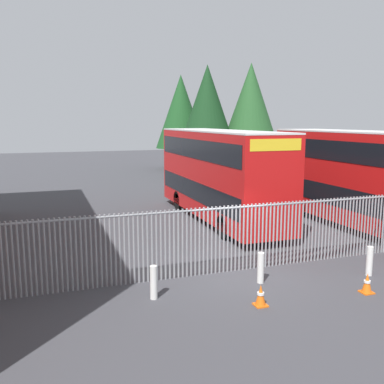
{
  "coord_description": "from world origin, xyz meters",
  "views": [
    {
      "loc": [
        -5.68,
        -12.25,
        4.87
      ],
      "look_at": [
        0.0,
        4.0,
        2.0
      ],
      "focal_mm": 40.09,
      "sensor_mm": 36.0,
      "label": 1
    }
  ],
  "objects_px": {
    "bollard_center_front": "(261,268)",
    "traffic_cone_by_gate": "(367,283)",
    "bollard_near_left": "(154,282)",
    "traffic_cone_mid_forecourt": "(261,295)",
    "double_decker_bus_behind_fence_left": "(218,171)",
    "double_decker_bus_near_gate": "(362,176)",
    "bollard_near_right": "(370,261)"
  },
  "relations": [
    {
      "from": "bollard_near_right",
      "to": "traffic_cone_by_gate",
      "type": "relative_size",
      "value": 1.61
    },
    {
      "from": "double_decker_bus_behind_fence_left",
      "to": "bollard_near_left",
      "type": "height_order",
      "value": "double_decker_bus_behind_fence_left"
    },
    {
      "from": "double_decker_bus_near_gate",
      "to": "bollard_center_front",
      "type": "xyz_separation_m",
      "value": [
        -7.47,
        -4.49,
        -1.95
      ]
    },
    {
      "from": "double_decker_bus_behind_fence_left",
      "to": "bollard_center_front",
      "type": "xyz_separation_m",
      "value": [
        -2.02,
        -8.18,
        -1.95
      ]
    },
    {
      "from": "bollard_near_left",
      "to": "traffic_cone_by_gate",
      "type": "relative_size",
      "value": 1.61
    },
    {
      "from": "double_decker_bus_behind_fence_left",
      "to": "traffic_cone_by_gate",
      "type": "relative_size",
      "value": 18.32
    },
    {
      "from": "bollard_center_front",
      "to": "traffic_cone_mid_forecourt",
      "type": "relative_size",
      "value": 1.61
    },
    {
      "from": "double_decker_bus_near_gate",
      "to": "bollard_center_front",
      "type": "relative_size",
      "value": 11.38
    },
    {
      "from": "double_decker_bus_near_gate",
      "to": "bollard_center_front",
      "type": "bearing_deg",
      "value": -148.96
    },
    {
      "from": "bollard_center_front",
      "to": "traffic_cone_by_gate",
      "type": "height_order",
      "value": "bollard_center_front"
    },
    {
      "from": "double_decker_bus_behind_fence_left",
      "to": "bollard_center_front",
      "type": "bearing_deg",
      "value": -103.9
    },
    {
      "from": "bollard_near_left",
      "to": "traffic_cone_mid_forecourt",
      "type": "bearing_deg",
      "value": -28.22
    },
    {
      "from": "double_decker_bus_behind_fence_left",
      "to": "traffic_cone_by_gate",
      "type": "bearing_deg",
      "value": -87.25
    },
    {
      "from": "bollard_near_left",
      "to": "bollard_near_right",
      "type": "xyz_separation_m",
      "value": [
        6.92,
        -0.49,
        0.0
      ]
    },
    {
      "from": "double_decker_bus_near_gate",
      "to": "double_decker_bus_behind_fence_left",
      "type": "distance_m",
      "value": 6.57
    },
    {
      "from": "traffic_cone_by_gate",
      "to": "double_decker_bus_behind_fence_left",
      "type": "bearing_deg",
      "value": 92.75
    },
    {
      "from": "bollard_near_left",
      "to": "bollard_near_right",
      "type": "height_order",
      "value": "same"
    },
    {
      "from": "double_decker_bus_near_gate",
      "to": "traffic_cone_mid_forecourt",
      "type": "xyz_separation_m",
      "value": [
        -8.25,
        -5.96,
        -2.13
      ]
    },
    {
      "from": "traffic_cone_mid_forecourt",
      "to": "traffic_cone_by_gate",
      "type": "bearing_deg",
      "value": -4.09
    },
    {
      "from": "bollard_near_left",
      "to": "traffic_cone_by_gate",
      "type": "height_order",
      "value": "bollard_near_left"
    },
    {
      "from": "double_decker_bus_near_gate",
      "to": "bollard_center_front",
      "type": "distance_m",
      "value": 8.93
    },
    {
      "from": "double_decker_bus_near_gate",
      "to": "bollard_near_right",
      "type": "bearing_deg",
      "value": -127.57
    },
    {
      "from": "bollard_near_left",
      "to": "traffic_cone_by_gate",
      "type": "bearing_deg",
      "value": -15.42
    },
    {
      "from": "double_decker_bus_behind_fence_left",
      "to": "bollard_near_left",
      "type": "distance_m",
      "value": 10.06
    },
    {
      "from": "double_decker_bus_near_gate",
      "to": "bollard_near_left",
      "type": "relative_size",
      "value": 11.38
    },
    {
      "from": "double_decker_bus_near_gate",
      "to": "double_decker_bus_behind_fence_left",
      "type": "bearing_deg",
      "value": 145.87
    },
    {
      "from": "bollard_center_front",
      "to": "traffic_cone_mid_forecourt",
      "type": "distance_m",
      "value": 1.67
    },
    {
      "from": "bollard_center_front",
      "to": "traffic_cone_by_gate",
      "type": "distance_m",
      "value": 3.03
    },
    {
      "from": "bollard_near_left",
      "to": "bollard_center_front",
      "type": "height_order",
      "value": "same"
    },
    {
      "from": "bollard_center_front",
      "to": "bollard_near_left",
      "type": "bearing_deg",
      "value": -178.51
    },
    {
      "from": "traffic_cone_by_gate",
      "to": "traffic_cone_mid_forecourt",
      "type": "relative_size",
      "value": 1.0
    },
    {
      "from": "double_decker_bus_near_gate",
      "to": "traffic_cone_by_gate",
      "type": "relative_size",
      "value": 18.32
    }
  ]
}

